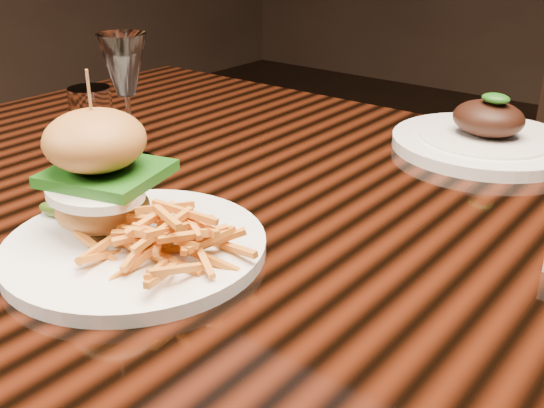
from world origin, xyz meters
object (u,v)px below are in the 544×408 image
Objects in this scene: burger_plate at (127,210)px; wine_glass at (124,70)px; dining_table at (354,276)px; far_dish at (486,138)px.

wine_glass is at bearing 135.64° from burger_plate.
far_dish is (0.02, 0.34, 0.09)m from dining_table.
far_dish is (0.17, 0.55, -0.03)m from burger_plate.
wine_glass is (-0.21, 0.18, 0.09)m from burger_plate.
burger_plate is at bearing -124.86° from dining_table.
far_dish reaches higher than dining_table.
dining_table is at bearing 5.27° from wine_glass.
burger_plate is 0.29m from wine_glass.
far_dish is (0.38, 0.37, -0.12)m from wine_glass.
wine_glass is 0.54m from far_dish.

